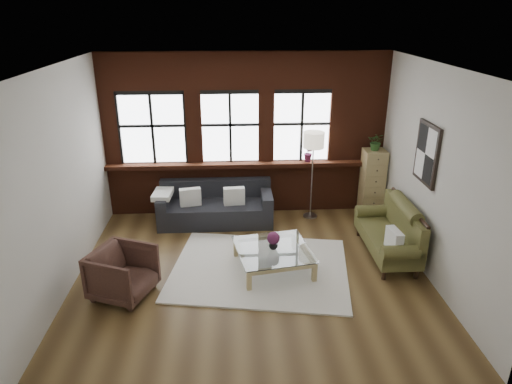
{
  "coord_description": "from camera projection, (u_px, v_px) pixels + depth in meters",
  "views": [
    {
      "loc": [
        -0.28,
        -6.26,
        3.94
      ],
      "look_at": [
        0.1,
        0.6,
        1.15
      ],
      "focal_mm": 32.0,
      "sensor_mm": 36.0,
      "label": 1
    }
  ],
  "objects": [
    {
      "name": "sill_plant",
      "position": [
        309.0,
        153.0,
        9.02
      ],
      "size": [
        0.25,
        0.22,
        0.37
      ],
      "primitive_type": "imported",
      "rotation": [
        0.0,
        0.0,
        -0.36
      ],
      "color": "#65224A",
      "rests_on": "sill_ledge"
    },
    {
      "name": "coffee_table",
      "position": [
        273.0,
        259.0,
        7.32
      ],
      "size": [
        1.33,
        1.33,
        0.38
      ],
      "primitive_type": null,
      "rotation": [
        0.0,
        0.0,
        0.18
      ],
      "color": "tan",
      "rests_on": "shag_rug"
    },
    {
      "name": "potted_plant_top",
      "position": [
        376.0,
        142.0,
        8.78
      ],
      "size": [
        0.39,
        0.37,
        0.35
      ],
      "primitive_type": "imported",
      "rotation": [
        0.0,
        0.0,
        -0.41
      ],
      "color": "#2D5923",
      "rests_on": "drawer_chest"
    },
    {
      "name": "dark_sofa",
      "position": [
        216.0,
        204.0,
        8.86
      ],
      "size": [
        2.19,
        0.89,
        0.79
      ],
      "primitive_type": null,
      "color": "black",
      "rests_on": "floor"
    },
    {
      "name": "flowers",
      "position": [
        274.0,
        238.0,
        7.18
      ],
      "size": [
        0.2,
        0.2,
        0.2
      ],
      "primitive_type": "sphere",
      "color": "#65224A",
      "rests_on": "vase"
    },
    {
      "name": "sill_ledge",
      "position": [
        246.0,
        164.0,
        9.07
      ],
      "size": [
        5.5,
        0.3,
        0.08
      ],
      "primitive_type": "cube",
      "color": "#4F2112",
      "rests_on": "brick_backwall"
    },
    {
      "name": "pillow_settee",
      "position": [
        394.0,
        240.0,
        7.11
      ],
      "size": [
        0.18,
        0.39,
        0.34
      ],
      "primitive_type": "cube",
      "rotation": [
        0.0,
        0.0,
        0.1
      ],
      "color": "white",
      "rests_on": "vintage_settee"
    },
    {
      "name": "window_right",
      "position": [
        302.0,
        127.0,
        8.95
      ],
      "size": [
        1.38,
        0.1,
        1.5
      ],
      "primitive_type": null,
      "color": "black",
      "rests_on": "brick_backwall"
    },
    {
      "name": "wall_front",
      "position": [
        264.0,
        270.0,
        4.37
      ],
      "size": [
        5.5,
        0.0,
        5.5
      ],
      "primitive_type": "plane",
      "rotation": [
        -1.57,
        0.0,
        0.0
      ],
      "color": "beige",
      "rests_on": "ground"
    },
    {
      "name": "floor",
      "position": [
        252.0,
        273.0,
        7.29
      ],
      "size": [
        5.5,
        5.5,
        0.0
      ],
      "primitive_type": "plane",
      "color": "#4D371C",
      "rests_on": "ground"
    },
    {
      "name": "drawer_chest",
      "position": [
        372.0,
        183.0,
        9.1
      ],
      "size": [
        0.42,
        0.42,
        1.36
      ],
      "primitive_type": "cube",
      "color": "tan",
      "rests_on": "floor"
    },
    {
      "name": "wall_left",
      "position": [
        60.0,
        183.0,
        6.54
      ],
      "size": [
        0.0,
        5.0,
        5.0
      ],
      "primitive_type": "plane",
      "rotation": [
        1.57,
        0.0,
        1.57
      ],
      "color": "beige",
      "rests_on": "ground"
    },
    {
      "name": "ceiling",
      "position": [
        251.0,
        67.0,
        6.08
      ],
      "size": [
        5.5,
        5.5,
        0.0
      ],
      "primitive_type": "plane",
      "rotation": [
        3.14,
        0.0,
        0.0
      ],
      "color": "white",
      "rests_on": "ground"
    },
    {
      "name": "wall_right",
      "position": [
        435.0,
        176.0,
        6.83
      ],
      "size": [
        0.0,
        5.0,
        5.0
      ],
      "primitive_type": "plane",
      "rotation": [
        1.57,
        0.0,
        -1.57
      ],
      "color": "beige",
      "rests_on": "ground"
    },
    {
      "name": "pillow_a",
      "position": [
        190.0,
        197.0,
        8.68
      ],
      "size": [
        0.42,
        0.22,
        0.34
      ],
      "primitive_type": "cube",
      "rotation": [
        0.0,
        0.0,
        0.2
      ],
      "color": "white",
      "rests_on": "dark_sofa"
    },
    {
      "name": "window_left",
      "position": [
        153.0,
        129.0,
        8.8
      ],
      "size": [
        1.38,
        0.1,
        1.5
      ],
      "primitive_type": null,
      "color": "black",
      "rests_on": "brick_backwall"
    },
    {
      "name": "brick_backwall",
      "position": [
        246.0,
        136.0,
        8.94
      ],
      "size": [
        5.5,
        0.12,
        3.2
      ],
      "primitive_type": null,
      "color": "#4F2112",
      "rests_on": "floor"
    },
    {
      "name": "vintage_settee",
      "position": [
        387.0,
        231.0,
        7.64
      ],
      "size": [
        0.77,
        1.72,
        0.92
      ],
      "primitive_type": null,
      "color": "#504F25",
      "rests_on": "floor"
    },
    {
      "name": "window_mid",
      "position": [
        230.0,
        128.0,
        8.88
      ],
      "size": [
        1.38,
        0.1,
        1.5
      ],
      "primitive_type": null,
      "color": "black",
      "rests_on": "brick_backwall"
    },
    {
      "name": "shag_rug",
      "position": [
        260.0,
        269.0,
        7.38
      ],
      "size": [
        3.11,
        2.62,
        0.03
      ],
      "primitive_type": "cube",
      "rotation": [
        0.0,
        0.0,
        -0.17
      ],
      "color": "silver",
      "rests_on": "floor"
    },
    {
      "name": "vase",
      "position": [
        273.0,
        245.0,
        7.22
      ],
      "size": [
        0.18,
        0.18,
        0.15
      ],
      "primitive_type": "imported",
      "rotation": [
        0.0,
        0.0,
        -0.31
      ],
      "color": "#B2B2B2",
      "rests_on": "coffee_table"
    },
    {
      "name": "armchair",
      "position": [
        123.0,
        273.0,
        6.6
      ],
      "size": [
        1.05,
        1.04,
        0.74
      ],
      "primitive_type": "imported",
      "rotation": [
        0.0,
        0.0,
        1.19
      ],
      "color": "#402720",
      "rests_on": "floor"
    },
    {
      "name": "wall_poster",
      "position": [
        427.0,
        154.0,
        7.01
      ],
      "size": [
        0.05,
        0.74,
        0.94
      ],
      "primitive_type": null,
      "color": "black",
      "rests_on": "wall_right"
    },
    {
      "name": "floor_lamp",
      "position": [
        312.0,
        172.0,
        8.89
      ],
      "size": [
        0.4,
        0.4,
        1.9
      ],
      "primitive_type": null,
      "color": "#A5A5A8",
      "rests_on": "floor"
    },
    {
      "name": "pillow_b",
      "position": [
        234.0,
        196.0,
        8.72
      ],
      "size": [
        0.41,
        0.18,
        0.34
      ],
      "primitive_type": "cube",
      "rotation": [
        0.0,
        0.0,
        0.1
      ],
      "color": "white",
      "rests_on": "dark_sofa"
    },
    {
      "name": "wall_back",
      "position": [
        246.0,
        135.0,
        9.0
      ],
      "size": [
        5.5,
        0.0,
        5.5
      ],
      "primitive_type": "plane",
      "rotation": [
        1.57,
        0.0,
        0.0
      ],
      "color": "beige",
      "rests_on": "ground"
    }
  ]
}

